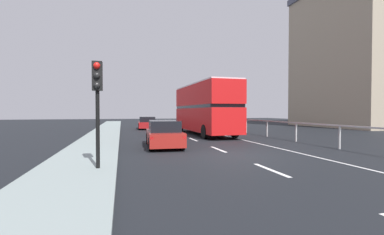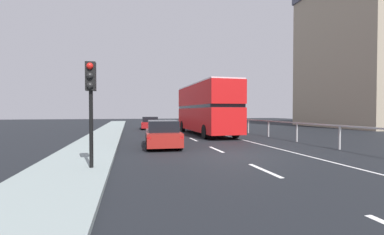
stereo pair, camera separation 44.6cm
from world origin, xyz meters
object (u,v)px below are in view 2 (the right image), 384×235
Objects in this scene: hatchback_car_near at (162,134)px; traffic_signal_pole at (91,88)px; double_decker_bus_red at (206,108)px; sedan_car_ahead at (150,123)px.

hatchback_car_near is 1.33× the size of traffic_signal_pole.
sedan_car_ahead is at bearing 114.48° from double_decker_bus_red.
sedan_car_ahead is at bearing 91.16° from hatchback_car_near.
sedan_car_ahead is at bearing 80.64° from traffic_signal_pole.
double_decker_bus_red reaches higher than sedan_car_ahead.
traffic_signal_pole is at bearing -114.86° from hatchback_car_near.
traffic_signal_pole is 20.98m from sedan_car_ahead.
double_decker_bus_red is 2.29× the size of sedan_car_ahead.
hatchback_car_near is 6.57m from traffic_signal_pole.
traffic_signal_pole is at bearing -122.21° from double_decker_bus_red.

